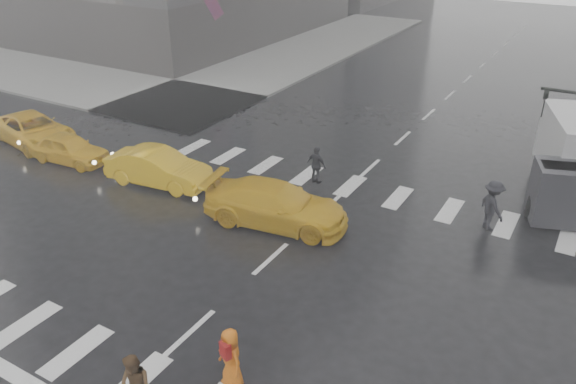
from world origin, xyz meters
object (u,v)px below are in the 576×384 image
Objects in this scene: taxi_mid at (158,168)px; box_truck at (574,159)px; taxi_front at (69,148)px; pedestrian_orange at (231,358)px.

box_truck is (14.18, 6.92, 0.91)m from taxi_mid.
pedestrian_orange is at bearing -121.76° from taxi_front.
box_truck reaches higher than pedestrian_orange.
box_truck is (19.02, 7.22, 0.99)m from taxi_front.
taxi_front is 20.36m from box_truck.
taxi_mid is (4.84, 0.30, 0.08)m from taxi_front.
pedestrian_orange reaches higher than taxi_front.
pedestrian_orange is 0.36× the size of taxi_mid.
box_truck is at bearing -71.12° from taxi_mid.
pedestrian_orange is at bearing -129.84° from box_truck.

